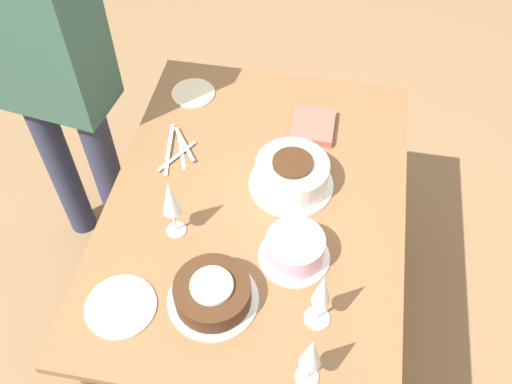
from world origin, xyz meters
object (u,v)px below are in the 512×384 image
Objects in this scene: wine_glass_far at (322,291)px; person_cutting at (41,52)px; cake_center_white at (292,174)px; wine_glass_extra at (171,199)px; cake_back_decorated at (295,249)px; cake_front_chocolate at (212,293)px; wine_glass_near at (311,354)px.

person_cutting is at bearing -123.12° from wine_glass_far.
cake_center_white is 0.40m from wine_glass_extra.
cake_back_decorated is at bearing -18.86° from person_cutting.
cake_front_chocolate is 1.21× the size of cake_back_decorated.
wine_glass_far reaches higher than wine_glass_near.
cake_center_white is 0.16× the size of person_cutting.
cake_front_chocolate is at bearing -19.06° from cake_center_white.
wine_glass_extra is at bearing -52.82° from cake_center_white.
wine_glass_far is at bearing 88.83° from cake_front_chocolate.
wine_glass_near is 0.96× the size of wine_glass_far.
wine_glass_extra is at bearing -30.34° from person_cutting.
cake_back_decorated is 0.92× the size of wine_glass_far.
person_cutting reaches higher than cake_front_chocolate.
wine_glass_extra is at bearing -130.54° from wine_glass_near.
cake_center_white is at bearing -163.43° from wine_glass_far.
person_cutting reaches higher than cake_back_decorated.
wine_glass_far is (0.01, 0.28, 0.11)m from cake_front_chocolate.
cake_front_chocolate is 1.11× the size of wine_glass_far.
wine_glass_far reaches higher than cake_back_decorated.
wine_glass_near reaches higher than cake_back_decorated.
wine_glass_near is (0.34, 0.08, 0.10)m from cake_back_decorated.
cake_back_decorated is 0.92× the size of wine_glass_extra.
cake_front_chocolate is 0.26m from cake_back_decorated.
cake_front_chocolate is 0.34m from wine_glass_near.
cake_center_white is 0.46m from cake_front_chocolate.
cake_front_chocolate is at bearing -121.34° from wine_glass_near.
cake_front_chocolate is at bearing 37.89° from wine_glass_extra.
cake_center_white is 1.25× the size of wine_glass_near.
wine_glass_near is at bearing 49.46° from wine_glass_extra.
cake_front_chocolate is 1.16× the size of wine_glass_near.
cake_back_decorated is 1.02m from person_cutting.
wine_glass_extra reaches higher than wine_glass_near.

